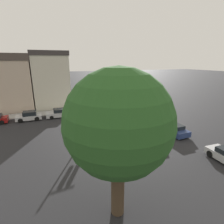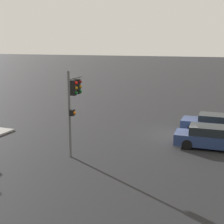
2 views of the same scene
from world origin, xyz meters
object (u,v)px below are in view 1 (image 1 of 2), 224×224
(crossing_car_1, at_px, (147,133))
(traffic_signal, at_px, (96,101))
(street_tree, at_px, (118,124))
(parked_car_1, at_px, (29,116))
(crossing_car_2, at_px, (173,129))
(parked_car_0, at_px, (60,113))

(crossing_car_1, bearing_deg, traffic_signal, -153.91)
(street_tree, distance_m, crossing_car_1, 12.96)
(traffic_signal, xyz_separation_m, parked_car_1, (5.46, 9.81, -2.85))
(traffic_signal, relative_size, parked_car_1, 1.32)
(traffic_signal, height_order, crossing_car_1, traffic_signal)
(traffic_signal, height_order, crossing_car_2, traffic_signal)
(traffic_signal, distance_m, parked_car_1, 11.59)
(crossing_car_2, xyz_separation_m, parked_car_1, (12.87, 18.19, 0.06))
(crossing_car_1, bearing_deg, street_tree, -44.26)
(parked_car_0, relative_size, parked_car_1, 1.14)
(street_tree, height_order, traffic_signal, street_tree)
(traffic_signal, relative_size, parked_car_0, 1.16)
(traffic_signal, bearing_deg, parked_car_1, -124.02)
(parked_car_0, bearing_deg, parked_car_1, 0.32)
(traffic_signal, distance_m, parked_car_0, 7.95)
(traffic_signal, relative_size, crossing_car_1, 1.09)
(parked_car_0, bearing_deg, crossing_car_1, 125.56)
(crossing_car_2, height_order, parked_car_1, parked_car_1)
(crossing_car_1, height_order, parked_car_0, same)
(parked_car_0, distance_m, parked_car_1, 4.81)
(traffic_signal, xyz_separation_m, parked_car_0, (5.47, 5.01, -2.87))
(crossing_car_1, bearing_deg, crossing_car_2, 89.05)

